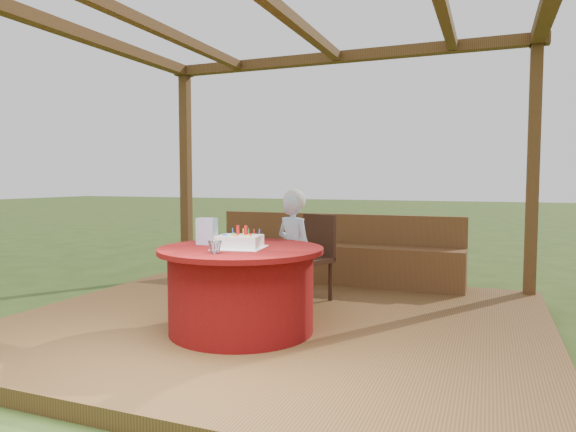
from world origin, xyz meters
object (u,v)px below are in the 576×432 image
object	(u,v)px
drinking_glass	(215,247)
birthday_cake	(240,241)
elderly_woman	(294,248)
gift_bag	(207,231)
chair	(312,253)
table	(241,288)
bench	(333,260)

from	to	relation	value
drinking_glass	birthday_cake	bearing A→B (deg)	84.66
drinking_glass	elderly_woman	bearing A→B (deg)	81.72
birthday_cake	gift_bag	size ratio (longest dim) A/B	1.96
chair	birthday_cake	xyz separation A→B (m)	(-0.17, -1.28, 0.26)
table	drinking_glass	xyz separation A→B (m)	(-0.02, -0.38, 0.38)
bench	elderly_woman	size ratio (longest dim) A/B	2.67
elderly_woman	gift_bag	distance (m)	0.91
table	drinking_glass	size ratio (longest dim) A/B	12.80
chair	bench	bearing A→B (deg)	93.54
gift_bag	drinking_glass	world-z (taller)	gift_bag
bench	drinking_glass	world-z (taller)	bench
elderly_woman	drinking_glass	size ratio (longest dim) A/B	10.99
table	chair	distance (m)	1.26
elderly_woman	gift_bag	world-z (taller)	elderly_woman
birthday_cake	drinking_glass	size ratio (longest dim) A/B	4.23
elderly_woman	gift_bag	size ratio (longest dim) A/B	5.09
table	gift_bag	xyz separation A→B (m)	(-0.35, 0.06, 0.44)
table	birthday_cake	size ratio (longest dim) A/B	3.03
elderly_woman	chair	bearing A→B (deg)	86.37
elderly_woman	birthday_cake	distance (m)	0.87
bench	birthday_cake	world-z (taller)	birthday_cake
bench	birthday_cake	bearing A→B (deg)	-92.79
bench	gift_bag	world-z (taller)	gift_bag
elderly_woman	birthday_cake	bearing A→B (deg)	-99.44
elderly_woman	drinking_glass	xyz separation A→B (m)	(-0.17, -1.18, 0.14)
chair	birthday_cake	size ratio (longest dim) A/B	1.99
bench	drinking_glass	bearing A→B (deg)	-93.12
bench	chair	bearing A→B (deg)	-86.46
birthday_cake	drinking_glass	bearing A→B (deg)	-95.34
table	birthday_cake	xyz separation A→B (m)	(0.01, -0.04, 0.38)
elderly_woman	drinking_glass	distance (m)	1.20
gift_bag	drinking_glass	bearing A→B (deg)	-54.92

